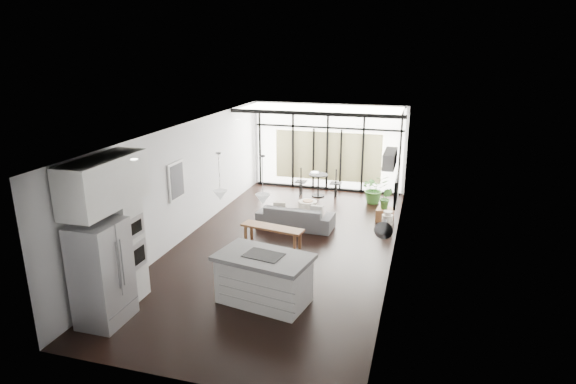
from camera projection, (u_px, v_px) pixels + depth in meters
The scene contains 27 objects.
floor at pixel (285, 246), 11.41m from camera, with size 5.00×10.00×0.00m, color black.
ceiling at pixel (284, 129), 10.60m from camera, with size 5.00×10.00×0.00m, color white.
wall_left at pixel (186, 181), 11.67m from camera, with size 0.02×10.00×2.80m, color silver.
wall_right at pixel (396, 199), 10.34m from camera, with size 0.02×10.00×2.80m, color silver.
wall_back at pixel (328, 147), 15.60m from camera, with size 5.00×0.02×2.80m, color silver.
wall_front at pixel (178, 293), 6.41m from camera, with size 5.00×0.02×2.80m, color silver.
glazing at pixel (327, 148), 15.49m from camera, with size 5.00×0.20×2.80m, color black.
skylight at pixel (322, 108), 14.28m from camera, with size 4.70×1.90×0.06m, color white.
neighbour_building at pixel (327, 156), 15.64m from camera, with size 3.50×0.02×1.60m, color beige.
island at pixel (264, 279), 8.80m from camera, with size 1.71×1.01×0.93m, color silver.
cooktop at pixel (264, 255), 8.66m from camera, with size 0.69×0.46×0.01m, color black.
fridge at pixel (102, 273), 8.06m from camera, with size 0.70×0.87×1.80m, color #9B9A9F.
appliance_column at pixel (123, 244), 8.76m from camera, with size 0.57×0.59×2.19m, color silver.
upper_cabinets at pixel (104, 183), 8.07m from camera, with size 0.62×1.75×0.86m, color silver.
pendant_left at pixel (220, 195), 8.49m from camera, with size 0.26×0.26×0.18m, color white.
pendant_right at pixel (263, 199), 8.28m from camera, with size 0.26×0.26×0.18m, color white.
sofa at pixel (296, 213), 12.50m from camera, with size 1.98×0.58×0.77m, color #4E4E50.
console_bench at pixel (272, 236), 11.33m from camera, with size 1.52×0.38×0.49m, color brown.
pouf at pixel (308, 208), 13.42m from camera, with size 0.52×0.52×0.41m, color beige.
crate at pixel (385, 215), 13.02m from camera, with size 0.44×0.44×0.34m, color brown.
plant_tall at pixel (374, 192), 14.44m from camera, with size 0.79×0.88×0.69m, color #396F2A.
plant_crate at pixel (386, 204), 12.93m from camera, with size 0.33×0.61×0.27m, color #396F2A.
milk_can at pixel (387, 221), 12.24m from camera, with size 0.28×0.28×0.55m, color beige.
bistro_set at pixel (318, 184), 15.07m from camera, with size 1.63×0.65×0.78m, color black.
tv at pixel (397, 190), 11.30m from camera, with size 0.05×1.10×0.65m, color black.
ac_unit at pixel (390, 159), 9.33m from camera, with size 0.22×0.90×0.30m, color silver.
framed_art at pixel (176, 181), 11.16m from camera, with size 0.04×0.70×0.90m, color black.
Camera 1 is at (3.00, -10.11, 4.56)m, focal length 30.00 mm.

